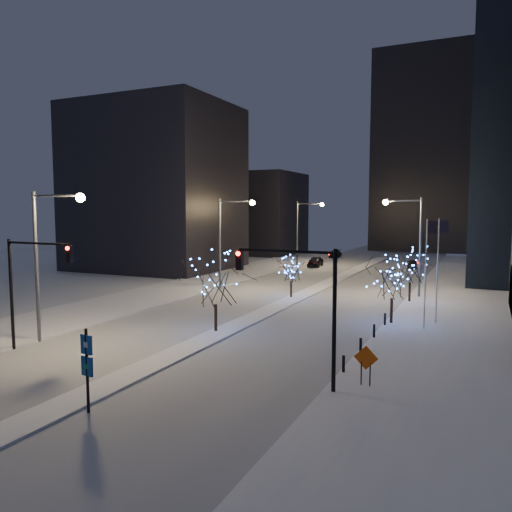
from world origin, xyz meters
The scene contains 25 objects.
ground centered at (0.00, 0.00, 0.00)m, with size 160.00×160.00×0.00m, color white.
road centered at (0.00, 35.00, 0.01)m, with size 20.00×130.00×0.02m, color #AFB4BF.
median centered at (0.00, 30.00, 0.07)m, with size 2.00×80.00×0.15m, color white.
east_sidewalk centered at (15.00, 20.00, 0.07)m, with size 10.00×90.00×0.15m, color white.
west_sidewalk centered at (-14.00, 20.00, 0.07)m, with size 8.00×90.00×0.15m, color white.
filler_west_near centered at (-28.00, 40.00, 12.00)m, with size 22.00×18.00×24.00m, color black.
filler_west_far centered at (-26.00, 70.00, 8.00)m, with size 18.00×16.00×16.00m, color black.
horizon_block centered at (6.00, 92.00, 21.00)m, with size 24.00×14.00×42.00m, color black.
street_lamp_w_near centered at (-8.94, 2.00, 6.50)m, with size 4.40×0.56×10.00m.
street_lamp_w_mid centered at (-8.94, 27.00, 6.50)m, with size 4.40×0.56×10.00m.
street_lamp_w_far centered at (-8.94, 52.00, 6.50)m, with size 4.40×0.56×10.00m.
street_lamp_east centered at (10.08, 30.00, 6.45)m, with size 3.90×0.56×10.00m.
traffic_signal_west centered at (-8.44, 0.00, 4.76)m, with size 5.26×0.43×7.00m.
traffic_signal_east centered at (8.94, 1.00, 4.76)m, with size 5.26×0.43×7.00m.
flagpoles centered at (13.37, 17.25, 4.80)m, with size 1.35×2.60×8.00m.
bollards centered at (10.20, 10.00, 0.60)m, with size 0.16×12.16×0.90m.
car_near centered at (-6.89, 51.79, 0.80)m, with size 1.88×4.67×1.59m, color black.
car_mid centered at (6.98, 55.80, 0.63)m, with size 1.34×3.83×1.26m, color black.
car_far centered at (-8.24, 67.68, 0.66)m, with size 1.86×4.57×1.33m, color black.
holiday_tree_median_near centered at (-0.50, 9.11, 3.76)m, with size 5.22×5.22×5.65m.
holiday_tree_median_far centered at (-0.50, 24.32, 2.87)m, with size 3.79×3.79×4.07m.
holiday_tree_plaza_near centered at (10.50, 16.99, 3.52)m, with size 5.14×5.14×5.12m.
holiday_tree_plaza_far centered at (10.50, 26.91, 3.45)m, with size 4.70×4.70×5.11m.
wayfinding_sign centered at (1.44, -5.61, 2.30)m, with size 0.67×0.17×3.75m.
construction_sign centered at (11.73, 2.43, 1.37)m, with size 1.23×0.09×2.02m.
Camera 1 is at (16.84, -21.58, 8.83)m, focal length 35.00 mm.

